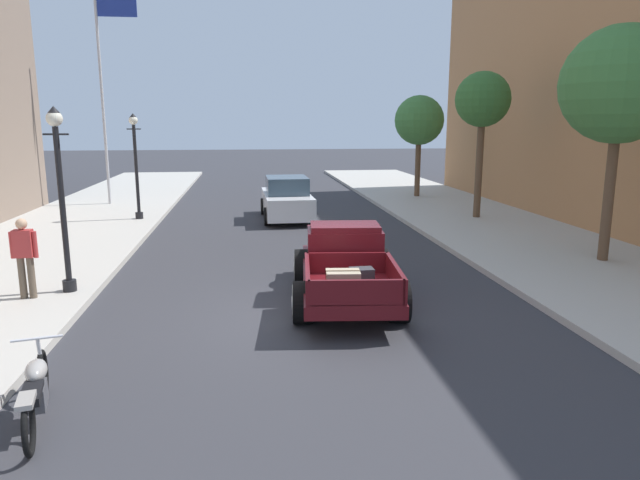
# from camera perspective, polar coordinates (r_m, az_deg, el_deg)

# --- Properties ---
(ground_plane) EXTENTS (140.00, 140.00, 0.00)m
(ground_plane) POSITION_cam_1_polar(r_m,az_deg,el_deg) (11.18, -0.56, -7.54)
(ground_plane) COLOR #333338
(hotrod_truck_maroon) EXTENTS (2.48, 5.04, 1.58)m
(hotrod_truck_maroon) POSITION_cam_1_polar(r_m,az_deg,el_deg) (12.13, 2.47, -2.28)
(hotrod_truck_maroon) COLOR #510F14
(hotrod_truck_maroon) RESTS_ON ground
(motorcycle_parked) EXTENTS (0.71, 2.08, 0.93)m
(motorcycle_parked) POSITION_cam_1_polar(r_m,az_deg,el_deg) (8.07, -26.53, -13.27)
(motorcycle_parked) COLOR black
(motorcycle_parked) RESTS_ON ground
(car_background_white) EXTENTS (1.94, 4.33, 1.65)m
(car_background_white) POSITION_cam_1_polar(r_m,az_deg,el_deg) (22.04, -3.34, 4.06)
(car_background_white) COLOR silver
(car_background_white) RESTS_ON ground
(pedestrian_sidewalk_left) EXTENTS (0.53, 0.22, 1.65)m
(pedestrian_sidewalk_left) POSITION_cam_1_polar(r_m,az_deg,el_deg) (12.96, -27.41, -1.19)
(pedestrian_sidewalk_left) COLOR brown
(pedestrian_sidewalk_left) RESTS_ON sidewalk_left
(street_lamp_near) EXTENTS (0.50, 0.32, 3.85)m
(street_lamp_near) POSITION_cam_1_polar(r_m,az_deg,el_deg) (12.93, -24.48, 4.89)
(street_lamp_near) COLOR black
(street_lamp_near) RESTS_ON sidewalk_left
(street_lamp_far) EXTENTS (0.50, 0.32, 3.85)m
(street_lamp_far) POSITION_cam_1_polar(r_m,az_deg,el_deg) (22.14, -17.93, 7.76)
(street_lamp_far) COLOR black
(street_lamp_far) RESTS_ON sidewalk_left
(flagpole) EXTENTS (1.74, 0.16, 9.16)m
(flagpole) POSITION_cam_1_polar(r_m,az_deg,el_deg) (26.82, -20.59, 15.43)
(flagpole) COLOR #B2B2B7
(flagpole) RESTS_ON sidewalk_left
(street_tree_nearest) EXTENTS (2.89, 2.89, 5.88)m
(street_tree_nearest) POSITION_cam_1_polar(r_m,az_deg,el_deg) (16.32, 27.77, 13.47)
(street_tree_nearest) COLOR brown
(street_tree_nearest) RESTS_ON sidewalk_right
(street_tree_second) EXTENTS (2.01, 2.01, 5.36)m
(street_tree_second) POSITION_cam_1_polar(r_m,az_deg,el_deg) (22.26, 15.93, 13.17)
(street_tree_second) COLOR brown
(street_tree_second) RESTS_ON sidewalk_right
(street_tree_third) EXTENTS (2.34, 2.34, 4.80)m
(street_tree_third) POSITION_cam_1_polar(r_m,az_deg,el_deg) (28.16, 9.88, 11.64)
(street_tree_third) COLOR brown
(street_tree_third) RESTS_ON sidewalk_right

